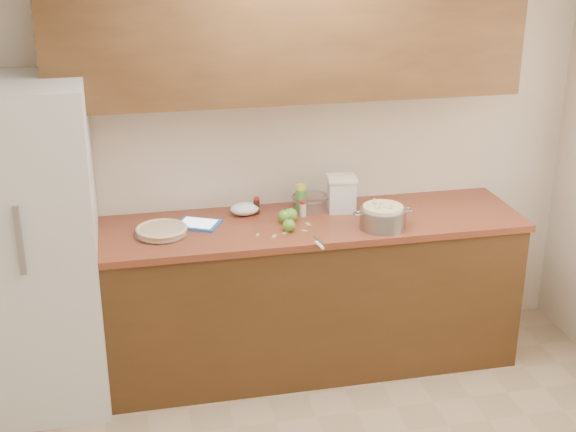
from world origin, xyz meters
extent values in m
plane|color=beige|center=(0.00, 1.80, 1.30)|extent=(3.60, 0.00, 3.60)
cube|color=#492C14|center=(0.00, 1.48, 0.44)|extent=(2.60, 0.65, 0.88)
cube|color=#9A452A|center=(0.00, 1.48, 0.90)|extent=(2.64, 0.68, 0.04)
cube|color=brown|center=(0.00, 1.63, 1.95)|extent=(2.60, 0.34, 0.70)
cube|color=silver|center=(-1.44, 1.44, 0.90)|extent=(0.70, 0.70, 1.80)
cylinder|color=silver|center=(-0.75, 1.44, 0.94)|extent=(0.29, 0.29, 0.04)
cylinder|color=beige|center=(-0.75, 1.44, 0.94)|extent=(0.26, 0.26, 0.03)
torus|color=beige|center=(-0.75, 1.44, 0.96)|extent=(0.28, 0.28, 0.02)
cylinder|color=gray|center=(0.46, 1.29, 0.97)|extent=(0.26, 0.26, 0.11)
torus|color=gray|center=(0.32, 1.29, 1.02)|extent=(0.06, 0.06, 0.01)
torus|color=gray|center=(0.61, 1.29, 1.02)|extent=(0.06, 0.06, 0.01)
cylinder|color=beige|center=(0.46, 1.29, 0.99)|extent=(0.22, 0.22, 0.12)
cube|color=silver|center=(0.31, 1.60, 1.02)|extent=(0.18, 0.18, 0.19)
cube|color=beige|center=(0.31, 1.60, 1.12)|extent=(0.19, 0.19, 0.02)
cube|color=#245DB1|center=(-0.54, 1.54, 0.93)|extent=(0.29, 0.27, 0.02)
cube|color=white|center=(-0.54, 1.54, 0.94)|extent=(0.24, 0.21, 0.00)
cube|color=gray|center=(0.07, 1.20, 0.92)|extent=(0.03, 0.10, 0.00)
cylinder|color=white|center=(0.06, 1.11, 0.93)|extent=(0.03, 0.09, 0.02)
cylinder|color=#4C8C38|center=(0.07, 1.63, 0.99)|extent=(0.06, 0.06, 0.14)
cylinder|color=yellow|center=(0.07, 1.63, 1.07)|extent=(0.05, 0.05, 0.03)
cylinder|color=beige|center=(0.07, 1.55, 0.96)|extent=(0.04, 0.04, 0.08)
cylinder|color=red|center=(0.07, 1.55, 1.00)|extent=(0.03, 0.03, 0.02)
cylinder|color=black|center=(-0.18, 1.65, 0.96)|extent=(0.04, 0.04, 0.09)
cylinder|color=red|center=(-0.18, 1.65, 1.01)|extent=(0.03, 0.03, 0.02)
cylinder|color=silver|center=(0.14, 1.66, 0.96)|extent=(0.22, 0.22, 0.08)
torus|color=silver|center=(0.14, 1.66, 1.00)|extent=(0.23, 0.23, 0.01)
ellipsoid|color=white|center=(-0.25, 1.65, 0.95)|extent=(0.18, 0.15, 0.07)
sphere|color=#588D29|center=(-0.06, 1.47, 0.96)|extent=(0.08, 0.08, 0.08)
cylinder|color=#3F2D19|center=(-0.06, 1.47, 1.00)|extent=(0.01, 0.01, 0.01)
sphere|color=#588D29|center=(-0.02, 1.48, 0.96)|extent=(0.08, 0.08, 0.08)
cylinder|color=#3F2D19|center=(-0.02, 1.48, 1.01)|extent=(0.01, 0.01, 0.01)
sphere|color=#588D29|center=(-0.06, 1.35, 0.96)|extent=(0.07, 0.07, 0.07)
cylinder|color=#3F2D19|center=(-0.06, 1.35, 1.00)|extent=(0.01, 0.01, 0.01)
cube|color=#90BA5A|center=(-0.02, 1.43, 0.92)|extent=(0.03, 0.03, 0.00)
cube|color=#90BA5A|center=(-0.24, 1.33, 0.92)|extent=(0.03, 0.04, 0.00)
cube|color=#90BA5A|center=(-0.08, 1.33, 0.92)|extent=(0.05, 0.05, 0.00)
cube|color=#90BA5A|center=(-0.15, 1.29, 0.92)|extent=(0.04, 0.05, 0.00)
cube|color=#90BA5A|center=(0.03, 1.34, 0.92)|extent=(0.04, 0.04, 0.00)
cube|color=#90BA5A|center=(0.07, 1.42, 0.92)|extent=(0.03, 0.05, 0.00)
camera|label=1|loc=(-0.92, -2.65, 2.61)|focal=50.00mm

